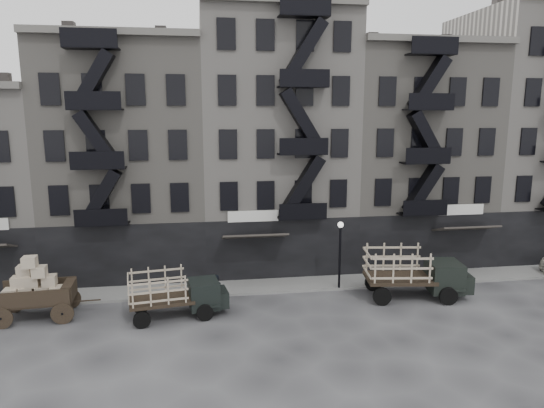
{
  "coord_description": "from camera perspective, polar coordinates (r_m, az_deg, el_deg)",
  "views": [
    {
      "loc": [
        -5.23,
        -24.68,
        10.74
      ],
      "look_at": [
        -0.94,
        4.0,
        5.21
      ],
      "focal_mm": 32.0,
      "sensor_mm": 36.0,
      "label": 1
    }
  ],
  "objects": [
    {
      "name": "ground",
      "position": [
        27.41,
        3.26,
        -12.29
      ],
      "size": [
        140.0,
        140.0,
        0.0
      ],
      "primitive_type": "plane",
      "color": "#38383A",
      "rests_on": "ground"
    },
    {
      "name": "sidewalk",
      "position": [
        30.81,
        1.82,
        -9.47
      ],
      "size": [
        55.0,
        2.5,
        0.15
      ],
      "primitive_type": "cube",
      "color": "slate",
      "rests_on": "ground"
    },
    {
      "name": "building_midwest",
      "position": [
        34.98,
        -16.37,
        5.05
      ],
      "size": [
        10.0,
        11.35,
        16.2
      ],
      "color": "gray",
      "rests_on": "ground"
    },
    {
      "name": "building_center",
      "position": [
        34.97,
        0.11,
        7.12
      ],
      "size": [
        10.0,
        11.35,
        18.2
      ],
      "color": "#A5A098",
      "rests_on": "ground"
    },
    {
      "name": "building_mideast",
      "position": [
        37.85,
        15.33,
        5.5
      ],
      "size": [
        10.0,
        11.35,
        16.2
      ],
      "color": "gray",
      "rests_on": "ground"
    },
    {
      "name": "building_east",
      "position": [
        42.78,
        27.89,
        7.23
      ],
      "size": [
        10.0,
        11.35,
        19.2
      ],
      "color": "#A5A098",
      "rests_on": "ground"
    },
    {
      "name": "lamp_post",
      "position": [
        29.58,
        8.01,
        -4.92
      ],
      "size": [
        0.36,
        0.36,
        4.28
      ],
      "color": "black",
      "rests_on": "ground"
    },
    {
      "name": "wagon",
      "position": [
        28.47,
        -26.33,
        -8.36
      ],
      "size": [
        4.14,
        2.39,
        3.41
      ],
      "rotation": [
        0.0,
        0.0,
        0.06
      ],
      "color": "black",
      "rests_on": "ground"
    },
    {
      "name": "stake_truck_west",
      "position": [
        26.47,
        -11.32,
        -9.94
      ],
      "size": [
        5.31,
        2.69,
        2.56
      ],
      "rotation": [
        0.0,
        0.0,
        0.14
      ],
      "color": "black",
      "rests_on": "ground"
    },
    {
      "name": "stake_truck_east",
      "position": [
        29.6,
        16.39,
        -7.4
      ],
      "size": [
        6.24,
        3.14,
        3.01
      ],
      "rotation": [
        0.0,
        0.0,
        -0.14
      ],
      "color": "black",
      "rests_on": "ground"
    },
    {
      "name": "pedestrian_mid",
      "position": [
        27.68,
        -6.69,
        -10.07
      ],
      "size": [
        1.09,
        0.99,
        1.83
      ],
      "primitive_type": "imported",
      "rotation": [
        0.0,
        0.0,
        3.55
      ],
      "color": "black",
      "rests_on": "ground"
    }
  ]
}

